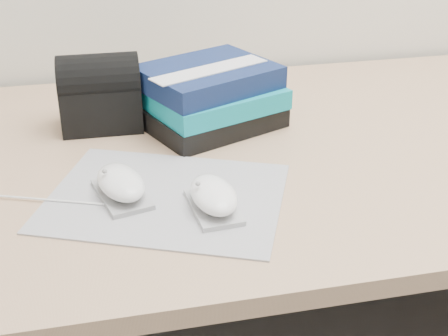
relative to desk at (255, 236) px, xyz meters
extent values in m
cube|color=tan|center=(0.00, -0.06, 0.22)|extent=(1.60, 0.80, 0.03)
cube|color=tan|center=(0.00, 0.32, -0.15)|extent=(1.52, 0.03, 0.35)
cube|color=gray|center=(-0.20, -0.21, 0.24)|extent=(0.42, 0.38, 0.00)
cube|color=#9A9A9D|center=(-0.26, -0.20, 0.24)|extent=(0.09, 0.13, 0.01)
ellipsoid|color=white|center=(-0.26, -0.20, 0.26)|extent=(0.09, 0.13, 0.03)
ellipsoid|color=gray|center=(-0.29, -0.20, 0.28)|extent=(0.01, 0.01, 0.01)
cube|color=#A6A7A9|center=(-0.14, -0.26, 0.24)|extent=(0.07, 0.12, 0.01)
ellipsoid|color=white|center=(-0.14, -0.26, 0.26)|extent=(0.07, 0.12, 0.03)
ellipsoid|color=#939496|center=(-0.16, -0.26, 0.28)|extent=(0.01, 0.01, 0.01)
cylinder|color=white|center=(-0.40, -0.18, 0.24)|extent=(0.23, 0.09, 0.00)
cube|color=black|center=(-0.08, 0.04, 0.25)|extent=(0.29, 0.26, 0.04)
cube|color=#0E8F9F|center=(-0.08, 0.04, 0.29)|extent=(0.28, 0.25, 0.04)
cube|color=#11214E|center=(-0.09, 0.04, 0.33)|extent=(0.28, 0.26, 0.04)
cube|color=silver|center=(-0.09, 0.02, 0.35)|extent=(0.22, 0.14, 0.00)
cube|color=black|center=(-0.28, 0.08, 0.28)|extent=(0.15, 0.10, 0.08)
cylinder|color=black|center=(-0.28, 0.08, 0.32)|extent=(0.15, 0.10, 0.10)
camera|label=1|loc=(-0.29, -1.01, 0.70)|focal=50.00mm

